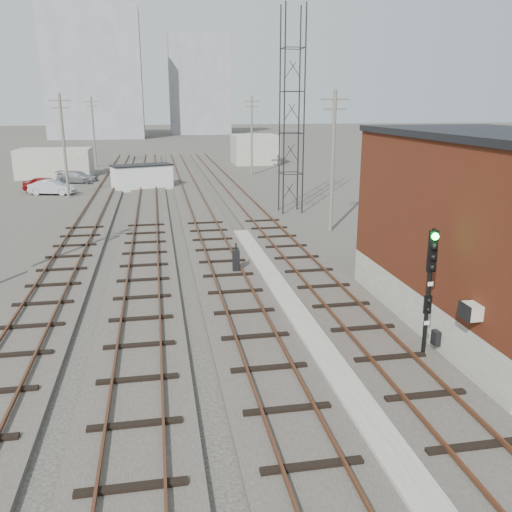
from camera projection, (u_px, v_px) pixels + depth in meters
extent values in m
plane|color=#282621|center=(196.00, 174.00, 65.02)|extent=(320.00, 320.00, 0.00)
cube|color=#332D28|center=(244.00, 203.00, 45.55)|extent=(3.20, 90.00, 0.20)
cube|color=#4C2816|center=(236.00, 200.00, 45.37)|extent=(0.07, 90.00, 0.12)
cube|color=#4C2816|center=(252.00, 200.00, 45.62)|extent=(0.07, 90.00, 0.12)
cube|color=#332D28|center=(196.00, 204.00, 44.86)|extent=(3.20, 90.00, 0.20)
cube|color=#4C2816|center=(188.00, 202.00, 44.67)|extent=(0.07, 90.00, 0.12)
cube|color=#4C2816|center=(205.00, 201.00, 44.92)|extent=(0.07, 90.00, 0.12)
cube|color=#332D28|center=(147.00, 206.00, 44.16)|extent=(3.20, 90.00, 0.20)
cube|color=#4C2816|center=(138.00, 203.00, 43.98)|extent=(0.07, 90.00, 0.12)
cube|color=#4C2816|center=(156.00, 203.00, 44.23)|extent=(0.07, 90.00, 0.12)
cube|color=#332D28|center=(97.00, 207.00, 43.47)|extent=(3.20, 90.00, 0.20)
cube|color=#4C2816|center=(87.00, 205.00, 43.28)|extent=(0.07, 90.00, 0.12)
cube|color=#4C2816|center=(106.00, 204.00, 43.53)|extent=(0.07, 90.00, 0.12)
cube|color=gray|center=(295.00, 313.00, 21.53)|extent=(0.90, 28.00, 0.26)
cube|color=gray|center=(486.00, 304.00, 20.69)|extent=(6.00, 12.00, 1.50)
cube|color=#5C2615|center=(497.00, 214.00, 19.74)|extent=(6.00, 12.00, 5.50)
cube|color=black|center=(506.00, 134.00, 18.96)|extent=(6.20, 12.20, 0.25)
cube|color=beige|center=(471.00, 311.00, 15.93)|extent=(0.45, 0.62, 0.45)
cube|color=black|center=(436.00, 338.00, 18.32)|extent=(0.20, 0.35, 0.50)
cylinder|color=black|center=(284.00, 113.00, 39.44)|extent=(0.10, 0.10, 15.00)
cylinder|color=black|center=(304.00, 113.00, 39.70)|extent=(0.10, 0.10, 15.00)
cylinder|color=black|center=(280.00, 112.00, 40.86)|extent=(0.10, 0.10, 15.00)
cylinder|color=black|center=(299.00, 112.00, 41.12)|extent=(0.10, 0.10, 15.00)
cylinder|color=#595147|center=(64.00, 147.00, 47.43)|extent=(0.24, 0.24, 9.00)
cube|color=#595147|center=(60.00, 100.00, 46.37)|extent=(1.80, 0.12, 0.12)
cube|color=#595147|center=(60.00, 108.00, 46.54)|extent=(1.40, 0.12, 0.12)
cylinder|color=#595147|center=(94.00, 132.00, 71.10)|extent=(0.24, 0.24, 9.00)
cube|color=#595147|center=(91.00, 101.00, 70.04)|extent=(1.80, 0.12, 0.12)
cube|color=#595147|center=(92.00, 106.00, 70.20)|extent=(1.40, 0.12, 0.12)
cylinder|color=#595147|center=(333.00, 163.00, 34.64)|extent=(0.24, 0.24, 9.00)
cube|color=#595147|center=(335.00, 99.00, 33.58)|extent=(1.80, 0.12, 0.12)
cube|color=#595147|center=(335.00, 109.00, 33.74)|extent=(1.40, 0.12, 0.12)
cylinder|color=#595147|center=(252.00, 136.00, 63.04)|extent=(0.24, 0.24, 9.00)
cube|color=#595147|center=(252.00, 101.00, 61.98)|extent=(1.80, 0.12, 0.12)
cube|color=#595147|center=(252.00, 107.00, 62.14)|extent=(1.40, 0.12, 0.12)
cube|color=gray|center=(94.00, 74.00, 128.82)|extent=(22.00, 14.00, 30.00)
cube|color=gray|center=(199.00, 85.00, 148.08)|extent=(16.00, 12.00, 26.00)
cube|color=gray|center=(55.00, 163.00, 61.81)|extent=(8.00, 5.00, 3.20)
cube|color=gray|center=(255.00, 149.00, 75.51)|extent=(6.00, 6.00, 4.00)
cube|color=gray|center=(422.00, 358.00, 17.86)|extent=(0.40, 0.40, 0.10)
cylinder|color=black|center=(428.00, 296.00, 17.27)|extent=(0.13, 0.13, 4.43)
cube|color=black|center=(432.00, 251.00, 16.85)|extent=(0.29, 0.10, 1.33)
sphere|color=#0CE533|center=(435.00, 236.00, 16.63)|extent=(0.22, 0.22, 0.22)
sphere|color=black|center=(434.00, 247.00, 16.72)|extent=(0.22, 0.22, 0.22)
sphere|color=black|center=(433.00, 257.00, 16.81)|extent=(0.22, 0.22, 0.22)
sphere|color=black|center=(432.00, 267.00, 16.90)|extent=(0.22, 0.22, 0.22)
cube|color=black|center=(428.00, 305.00, 17.33)|extent=(0.24, 0.09, 0.61)
cube|color=white|center=(430.00, 284.00, 17.08)|extent=(0.18, 0.02, 0.13)
cube|color=white|center=(427.00, 323.00, 17.44)|extent=(0.18, 0.02, 0.13)
cube|color=black|center=(236.00, 261.00, 26.60)|extent=(0.35, 0.35, 1.13)
cylinder|color=black|center=(236.00, 247.00, 26.40)|extent=(0.09, 0.09, 0.34)
cube|color=silver|center=(142.00, 177.00, 53.04)|extent=(6.04, 3.99, 2.33)
cube|color=black|center=(141.00, 165.00, 52.71)|extent=(6.27, 4.22, 0.11)
imported|color=maroon|center=(46.00, 185.00, 51.14)|extent=(4.68, 3.43, 1.48)
imported|color=#AFB1B7|center=(52.00, 187.00, 50.06)|extent=(4.34, 2.39, 1.36)
imported|color=gray|center=(78.00, 177.00, 57.46)|extent=(4.71, 3.04, 1.27)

